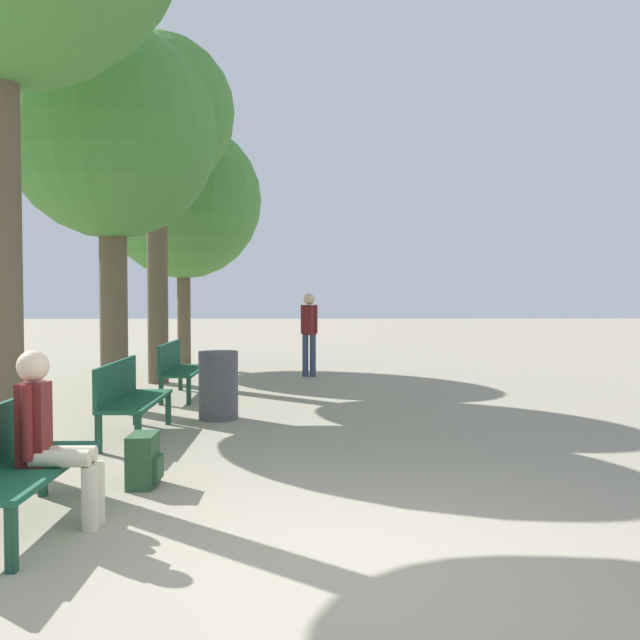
{
  "coord_description": "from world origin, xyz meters",
  "views": [
    {
      "loc": [
        -0.12,
        -4.03,
        1.6
      ],
      "look_at": [
        0.08,
        6.92,
        1.18
      ],
      "focal_mm": 40.0,
      "sensor_mm": 36.0,
      "label": 1
    }
  ],
  "objects_px": {
    "bench_row_1": "(128,394)",
    "backpack": "(144,461)",
    "bench_row_0": "(15,458)",
    "tree_row_3": "(183,201)",
    "tree_row_1": "(112,136)",
    "tree_row_2": "(156,116)",
    "person_seated": "(50,433)",
    "pedestrian_near": "(309,329)",
    "bench_row_2": "(178,366)",
    "trash_bin": "(218,385)"
  },
  "relations": [
    {
      "from": "tree_row_2",
      "to": "pedestrian_near",
      "type": "bearing_deg",
      "value": 18.96
    },
    {
      "from": "bench_row_0",
      "to": "person_seated",
      "type": "distance_m",
      "value": 0.28
    },
    {
      "from": "tree_row_1",
      "to": "trash_bin",
      "type": "relative_size",
      "value": 6.03
    },
    {
      "from": "tree_row_1",
      "to": "tree_row_2",
      "type": "bearing_deg",
      "value": 90.0
    },
    {
      "from": "bench_row_0",
      "to": "tree_row_3",
      "type": "relative_size",
      "value": 0.31
    },
    {
      "from": "pedestrian_near",
      "to": "bench_row_2",
      "type": "bearing_deg",
      "value": -127.29
    },
    {
      "from": "bench_row_0",
      "to": "bench_row_1",
      "type": "height_order",
      "value": "same"
    },
    {
      "from": "tree_row_2",
      "to": "person_seated",
      "type": "distance_m",
      "value": 8.81
    },
    {
      "from": "tree_row_3",
      "to": "person_seated",
      "type": "relative_size",
      "value": 4.32
    },
    {
      "from": "bench_row_2",
      "to": "trash_bin",
      "type": "relative_size",
      "value": 1.9
    },
    {
      "from": "backpack",
      "to": "trash_bin",
      "type": "relative_size",
      "value": 0.51
    },
    {
      "from": "bench_row_1",
      "to": "tree_row_2",
      "type": "bearing_deg",
      "value": 97.92
    },
    {
      "from": "bench_row_1",
      "to": "tree_row_2",
      "type": "xyz_separation_m",
      "value": [
        -0.66,
        4.77,
        4.2
      ]
    },
    {
      "from": "person_seated",
      "to": "trash_bin",
      "type": "height_order",
      "value": "person_seated"
    },
    {
      "from": "tree_row_3",
      "to": "backpack",
      "type": "height_order",
      "value": "tree_row_3"
    },
    {
      "from": "tree_row_2",
      "to": "bench_row_0",
      "type": "bearing_deg",
      "value": -85.15
    },
    {
      "from": "person_seated",
      "to": "backpack",
      "type": "height_order",
      "value": "person_seated"
    },
    {
      "from": "backpack",
      "to": "trash_bin",
      "type": "height_order",
      "value": "trash_bin"
    },
    {
      "from": "tree_row_3",
      "to": "trash_bin",
      "type": "relative_size",
      "value": 6.08
    },
    {
      "from": "bench_row_0",
      "to": "trash_bin",
      "type": "relative_size",
      "value": 1.9
    },
    {
      "from": "tree_row_1",
      "to": "bench_row_0",
      "type": "bearing_deg",
      "value": -82.36
    },
    {
      "from": "bench_row_0",
      "to": "tree_row_1",
      "type": "relative_size",
      "value": 0.32
    },
    {
      "from": "tree_row_2",
      "to": "trash_bin",
      "type": "distance_m",
      "value": 5.79
    },
    {
      "from": "tree_row_2",
      "to": "person_seated",
      "type": "relative_size",
      "value": 5.06
    },
    {
      "from": "bench_row_1",
      "to": "tree_row_1",
      "type": "bearing_deg",
      "value": 109.22
    },
    {
      "from": "person_seated",
      "to": "bench_row_1",
      "type": "bearing_deg",
      "value": 94.31
    },
    {
      "from": "tree_row_3",
      "to": "tree_row_2",
      "type": "bearing_deg",
      "value": -90.0
    },
    {
      "from": "bench_row_2",
      "to": "pedestrian_near",
      "type": "bearing_deg",
      "value": 52.71
    },
    {
      "from": "tree_row_3",
      "to": "pedestrian_near",
      "type": "distance_m",
      "value": 4.14
    },
    {
      "from": "tree_row_3",
      "to": "trash_bin",
      "type": "bearing_deg",
      "value": -76.45
    },
    {
      "from": "bench_row_0",
      "to": "tree_row_2",
      "type": "distance_m",
      "value": 8.89
    },
    {
      "from": "person_seated",
      "to": "pedestrian_near",
      "type": "xyz_separation_m",
      "value": [
        1.79,
        8.69,
        0.27
      ]
    },
    {
      "from": "bench_row_2",
      "to": "tree_row_3",
      "type": "relative_size",
      "value": 0.31
    },
    {
      "from": "bench_row_0",
      "to": "backpack",
      "type": "height_order",
      "value": "bench_row_0"
    },
    {
      "from": "tree_row_2",
      "to": "tree_row_3",
      "type": "bearing_deg",
      "value": 90.0
    },
    {
      "from": "bench_row_0",
      "to": "bench_row_1",
      "type": "bearing_deg",
      "value": 90.0
    },
    {
      "from": "tree_row_3",
      "to": "person_seated",
      "type": "distance_m",
      "value": 10.87
    },
    {
      "from": "bench_row_1",
      "to": "backpack",
      "type": "height_order",
      "value": "bench_row_1"
    },
    {
      "from": "bench_row_0",
      "to": "bench_row_1",
      "type": "xyz_separation_m",
      "value": [
        0.0,
        3.04,
        0.0
      ]
    },
    {
      "from": "person_seated",
      "to": "bench_row_2",
      "type": "bearing_deg",
      "value": 92.15
    },
    {
      "from": "bench_row_1",
      "to": "trash_bin",
      "type": "bearing_deg",
      "value": 53.08
    },
    {
      "from": "backpack",
      "to": "pedestrian_near",
      "type": "relative_size",
      "value": 0.27
    },
    {
      "from": "tree_row_1",
      "to": "trash_bin",
      "type": "bearing_deg",
      "value": -26.79
    },
    {
      "from": "bench_row_2",
      "to": "tree_row_3",
      "type": "bearing_deg",
      "value": 98.6
    },
    {
      "from": "bench_row_1",
      "to": "person_seated",
      "type": "bearing_deg",
      "value": -85.69
    },
    {
      "from": "bench_row_0",
      "to": "bench_row_2",
      "type": "bearing_deg",
      "value": 90.0
    },
    {
      "from": "backpack",
      "to": "tree_row_2",
      "type": "bearing_deg",
      "value": 100.8
    },
    {
      "from": "tree_row_2",
      "to": "backpack",
      "type": "xyz_separation_m",
      "value": [
        1.29,
        -6.77,
        -4.47
      ]
    },
    {
      "from": "trash_bin",
      "to": "tree_row_3",
      "type": "bearing_deg",
      "value": 103.55
    },
    {
      "from": "bench_row_2",
      "to": "tree_row_2",
      "type": "distance_m",
      "value": 4.59
    }
  ]
}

